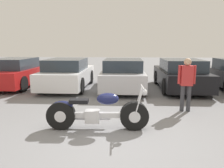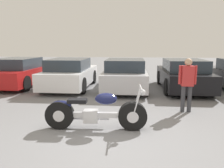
{
  "view_description": "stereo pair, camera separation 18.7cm",
  "coord_description": "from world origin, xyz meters",
  "px_view_note": "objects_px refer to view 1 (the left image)",
  "views": [
    {
      "loc": [
        0.28,
        -4.37,
        2.01
      ],
      "look_at": [
        -0.11,
        1.95,
        0.85
      ],
      "focal_mm": 35.0,
      "sensor_mm": 36.0,
      "label": 1
    },
    {
      "loc": [
        0.47,
        -4.36,
        2.01
      ],
      "look_at": [
        -0.11,
        1.95,
        0.85
      ],
      "focal_mm": 35.0,
      "sensor_mm": 36.0,
      "label": 2
    }
  ],
  "objects_px": {
    "motorcycle": "(97,112)",
    "parked_car_white": "(68,74)",
    "parked_car_red": "(17,73)",
    "parked_car_black": "(180,75)",
    "person_standing": "(187,80)",
    "parked_car_silver": "(123,75)"
  },
  "relations": [
    {
      "from": "person_standing",
      "to": "parked_car_silver",
      "type": "bearing_deg",
      "value": 120.82
    },
    {
      "from": "parked_car_silver",
      "to": "parked_car_white",
      "type": "bearing_deg",
      "value": 178.28
    },
    {
      "from": "motorcycle",
      "to": "parked_car_white",
      "type": "height_order",
      "value": "parked_car_white"
    },
    {
      "from": "parked_car_silver",
      "to": "person_standing",
      "type": "bearing_deg",
      "value": -59.18
    },
    {
      "from": "parked_car_red",
      "to": "parked_car_black",
      "type": "distance_m",
      "value": 7.67
    },
    {
      "from": "person_standing",
      "to": "parked_car_white",
      "type": "bearing_deg",
      "value": 143.61
    },
    {
      "from": "person_standing",
      "to": "motorcycle",
      "type": "bearing_deg",
      "value": -147.52
    },
    {
      "from": "parked_car_red",
      "to": "parked_car_white",
      "type": "relative_size",
      "value": 1.0
    },
    {
      "from": "parked_car_red",
      "to": "parked_car_black",
      "type": "relative_size",
      "value": 1.0
    },
    {
      "from": "parked_car_red",
      "to": "motorcycle",
      "type": "bearing_deg",
      "value": -48.58
    },
    {
      "from": "motorcycle",
      "to": "parked_car_silver",
      "type": "xyz_separation_m",
      "value": [
        0.57,
        4.81,
        0.23
      ]
    },
    {
      "from": "parked_car_red",
      "to": "person_standing",
      "type": "relative_size",
      "value": 2.52
    },
    {
      "from": "parked_car_silver",
      "to": "parked_car_red",
      "type": "bearing_deg",
      "value": 176.19
    },
    {
      "from": "parked_car_red",
      "to": "parked_car_white",
      "type": "xyz_separation_m",
      "value": [
        2.55,
        -0.26,
        0.0
      ]
    },
    {
      "from": "motorcycle",
      "to": "person_standing",
      "type": "height_order",
      "value": "person_standing"
    },
    {
      "from": "parked_car_red",
      "to": "person_standing",
      "type": "height_order",
      "value": "person_standing"
    },
    {
      "from": "parked_car_red",
      "to": "parked_car_silver",
      "type": "relative_size",
      "value": 1.0
    },
    {
      "from": "parked_car_red",
      "to": "parked_car_white",
      "type": "height_order",
      "value": "same"
    },
    {
      "from": "motorcycle",
      "to": "parked_car_white",
      "type": "relative_size",
      "value": 0.6
    },
    {
      "from": "motorcycle",
      "to": "parked_car_silver",
      "type": "bearing_deg",
      "value": 83.29
    },
    {
      "from": "motorcycle",
      "to": "parked_car_red",
      "type": "xyz_separation_m",
      "value": [
        -4.54,
        5.15,
        0.23
      ]
    },
    {
      "from": "parked_car_white",
      "to": "parked_car_silver",
      "type": "height_order",
      "value": "same"
    }
  ]
}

